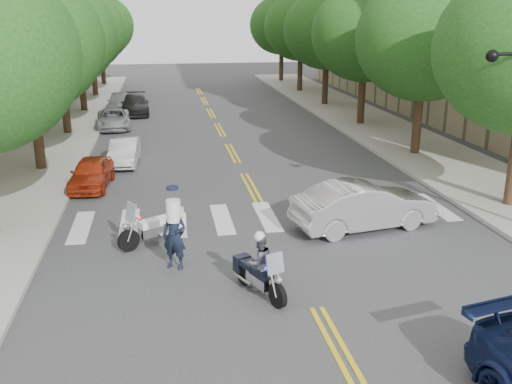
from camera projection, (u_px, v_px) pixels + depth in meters
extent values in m
plane|color=#38383A|center=(316.00, 308.00, 13.56)|extent=(140.00, 140.00, 0.00)
cube|color=#9E9991|center=(55.00, 134.00, 32.74)|extent=(5.00, 60.00, 0.15)
cube|color=#9E9991|center=(371.00, 124.00, 35.72)|extent=(5.00, 60.00, 0.15)
cylinder|color=#382316|center=(38.00, 134.00, 24.85)|extent=(0.44, 0.44, 3.32)
ellipsoid|color=#1B4614|center=(27.00, 42.00, 23.68)|extent=(6.40, 6.40, 5.76)
cylinder|color=#382316|center=(65.00, 106.00, 32.38)|extent=(0.44, 0.44, 3.32)
ellipsoid|color=#1B4614|center=(58.00, 35.00, 31.21)|extent=(6.40, 6.40, 5.76)
cylinder|color=#382316|center=(82.00, 88.00, 39.90)|extent=(0.44, 0.44, 3.32)
ellipsoid|color=#1B4614|center=(77.00, 31.00, 38.73)|extent=(6.40, 6.40, 5.76)
cylinder|color=#382316|center=(94.00, 76.00, 47.43)|extent=(0.44, 0.44, 3.32)
ellipsoid|color=#1B4614|center=(90.00, 28.00, 46.26)|extent=(6.40, 6.40, 5.76)
cylinder|color=#382316|center=(103.00, 68.00, 54.96)|extent=(0.44, 0.44, 3.32)
ellipsoid|color=#1B4614|center=(99.00, 26.00, 53.79)|extent=(6.40, 6.40, 5.76)
cylinder|color=#382316|center=(417.00, 122.00, 27.61)|extent=(0.44, 0.44, 3.32)
ellipsoid|color=#1B4614|center=(424.00, 39.00, 26.44)|extent=(6.40, 6.40, 5.76)
cylinder|color=#382316|center=(361.00, 99.00, 35.14)|extent=(0.44, 0.44, 3.32)
ellipsoid|color=#1B4614|center=(365.00, 33.00, 33.97)|extent=(6.40, 6.40, 5.76)
cylinder|color=#382316|center=(325.00, 84.00, 42.67)|extent=(0.44, 0.44, 3.32)
ellipsoid|color=#1B4614|center=(327.00, 29.00, 41.49)|extent=(6.40, 6.40, 5.76)
cylinder|color=#382316|center=(300.00, 73.00, 50.19)|extent=(0.44, 0.44, 3.32)
ellipsoid|color=#1B4614|center=(301.00, 27.00, 49.02)|extent=(6.40, 6.40, 5.76)
cylinder|color=#382316|center=(281.00, 65.00, 57.72)|extent=(0.44, 0.44, 3.32)
ellipsoid|color=#1B4614|center=(282.00, 25.00, 56.55)|extent=(6.40, 6.40, 5.76)
sphere|color=black|center=(492.00, 56.00, 16.11)|extent=(0.36, 0.36, 0.36)
cylinder|color=black|center=(278.00, 296.00, 13.50)|extent=(0.37, 0.62, 0.62)
cylinder|color=black|center=(245.00, 273.00, 14.67)|extent=(0.40, 0.64, 0.62)
cube|color=silver|center=(260.00, 280.00, 14.09)|extent=(0.60, 0.87, 0.29)
cube|color=black|center=(262.00, 273.00, 13.95)|extent=(0.56, 0.72, 0.20)
cube|color=black|center=(251.00, 265.00, 14.35)|extent=(0.54, 0.61, 0.15)
cube|color=black|center=(242.00, 263.00, 14.71)|extent=(0.48, 0.41, 0.41)
cube|color=#8C99A5|center=(275.00, 264.00, 13.36)|extent=(0.47, 0.31, 0.50)
cube|color=red|center=(275.00, 267.00, 13.59)|extent=(0.12, 0.12, 0.07)
cube|color=#0C26E5|center=(267.00, 269.00, 13.48)|extent=(0.12, 0.12, 0.07)
imported|color=#474C56|center=(260.00, 262.00, 13.95)|extent=(0.86, 0.78, 1.44)
sphere|color=silver|center=(260.00, 237.00, 13.75)|extent=(0.27, 0.27, 0.27)
cylinder|color=black|center=(129.00, 240.00, 16.71)|extent=(0.65, 0.47, 0.67)
cylinder|color=black|center=(174.00, 228.00, 17.69)|extent=(0.67, 0.50, 0.67)
cube|color=silver|center=(154.00, 230.00, 17.20)|extent=(0.92, 0.73, 0.32)
cube|color=white|center=(150.00, 223.00, 17.07)|extent=(0.78, 0.66, 0.22)
cube|color=white|center=(166.00, 219.00, 17.40)|extent=(0.67, 0.62, 0.16)
cube|color=white|center=(178.00, 219.00, 17.71)|extent=(0.48, 0.53, 0.44)
cube|color=#8C99A5|center=(131.00, 212.00, 16.54)|extent=(0.39, 0.50, 0.54)
cube|color=red|center=(138.00, 218.00, 16.61)|extent=(0.14, 0.14, 0.08)
cube|color=#0C26E5|center=(134.00, 216.00, 16.78)|extent=(0.14, 0.14, 0.08)
imported|color=black|center=(174.00, 236.00, 15.45)|extent=(0.82, 0.73, 1.88)
imported|color=#B7B7B9|center=(364.00, 206.00, 18.39)|extent=(4.91, 2.48, 1.54)
imported|color=#A52B11|center=(91.00, 173.00, 22.76)|extent=(1.75, 3.67, 1.21)
imported|color=silver|center=(124.00, 152.00, 26.31)|extent=(1.42, 3.59, 1.16)
imported|color=#97999E|center=(114.00, 119.00, 34.50)|extent=(2.25, 4.35, 1.17)
imported|color=black|center=(135.00, 105.00, 39.36)|extent=(2.05, 4.67, 1.33)
imported|color=gray|center=(120.00, 102.00, 40.24)|extent=(1.73, 4.18, 1.42)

